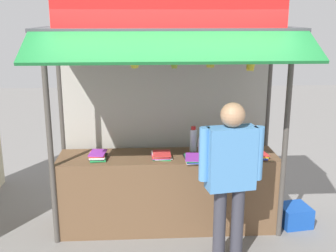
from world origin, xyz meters
The scene contains 16 objects.
ground_plane centered at (0.00, 0.00, 0.00)m, with size 20.00×20.00×0.00m, color slate.
stall_counter centered at (0.00, 0.00, 0.44)m, with size 2.51×0.60×0.89m, color brown.
stall_structure centered at (0.00, 0.09, 1.61)m, with size 2.71×1.44×2.68m.
water_bottle_right centered at (0.31, 0.14, 1.03)m, with size 0.08×0.08×0.30m.
water_bottle_back_left centered at (0.52, 0.00, 1.02)m, with size 0.08×0.08×0.27m.
water_bottle_far_left centered at (0.38, 0.01, 0.99)m, with size 0.06×0.06×0.22m.
magazine_stack_mid_left centered at (-0.08, -0.07, 0.92)m, with size 0.24×0.27×0.06m.
magazine_stack_far_right centered at (-0.79, -0.07, 0.93)m, with size 0.20×0.28×0.08m.
magazine_stack_front_right centered at (0.99, -0.11, 0.91)m, with size 0.27×0.31×0.05m.
magazine_stack_rear_center centered at (0.30, -0.18, 0.91)m, with size 0.27×0.32×0.04m.
banana_bunch_leftmost centered at (0.04, -0.40, 2.00)m, with size 0.09×0.09×0.26m.
banana_bunch_inner_right centered at (0.81, -0.40, 1.98)m, with size 0.10×0.11×0.29m.
banana_bunch_inner_left centered at (0.40, -0.40, 2.01)m, with size 0.10×0.10×0.26m.
banana_bunch_rightmost centered at (-0.35, -0.40, 2.00)m, with size 0.09×0.10×0.26m.
vendor_person centered at (0.57, -0.75, 1.00)m, with size 0.63×0.28×1.66m.
plastic_crate centered at (1.52, -0.06, 0.12)m, with size 0.34×0.34×0.24m, color #194CB2.
Camera 1 is at (-0.26, -4.51, 2.45)m, focal length 44.50 mm.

